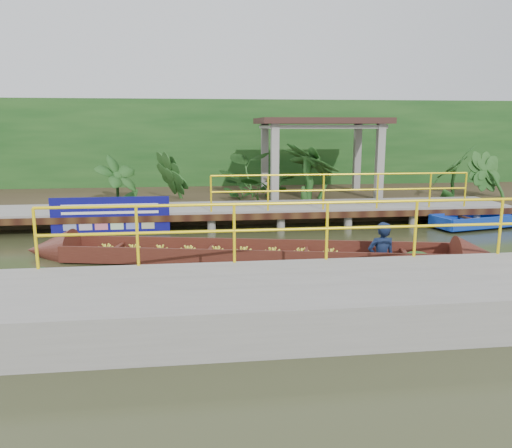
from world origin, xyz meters
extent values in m
plane|color=#2A3018|center=(0.00, 0.00, 0.00)|extent=(80.00, 80.00, 0.00)
cube|color=#322619|center=(0.00, 7.50, 0.23)|extent=(30.00, 8.00, 0.45)
cube|color=gray|center=(0.00, 3.50, 0.50)|extent=(16.00, 2.00, 0.15)
cube|color=black|center=(0.00, 2.50, 0.42)|extent=(16.00, 0.12, 0.18)
cylinder|color=yellow|center=(2.75, 2.55, 1.57)|extent=(7.50, 0.05, 0.05)
cylinder|color=yellow|center=(2.75, 2.55, 1.12)|extent=(7.50, 0.05, 0.05)
cylinder|color=yellow|center=(2.75, 2.55, 1.07)|extent=(0.05, 0.05, 1.00)
cylinder|color=gray|center=(-6.00, 2.70, 0.22)|extent=(0.24, 0.24, 0.55)
cylinder|color=gray|center=(-6.00, 4.30, 0.22)|extent=(0.24, 0.24, 0.55)
cylinder|color=gray|center=(-4.00, 2.70, 0.22)|extent=(0.24, 0.24, 0.55)
cylinder|color=gray|center=(-4.00, 4.30, 0.22)|extent=(0.24, 0.24, 0.55)
cylinder|color=gray|center=(-2.00, 2.70, 0.22)|extent=(0.24, 0.24, 0.55)
cylinder|color=gray|center=(-2.00, 4.30, 0.22)|extent=(0.24, 0.24, 0.55)
cylinder|color=gray|center=(0.00, 2.70, 0.22)|extent=(0.24, 0.24, 0.55)
cylinder|color=gray|center=(0.00, 4.30, 0.22)|extent=(0.24, 0.24, 0.55)
cylinder|color=gray|center=(2.00, 2.70, 0.22)|extent=(0.24, 0.24, 0.55)
cylinder|color=gray|center=(2.00, 4.30, 0.22)|extent=(0.24, 0.24, 0.55)
cylinder|color=gray|center=(4.00, 2.70, 0.22)|extent=(0.24, 0.24, 0.55)
cylinder|color=gray|center=(4.00, 4.30, 0.22)|extent=(0.24, 0.24, 0.55)
cylinder|color=gray|center=(6.00, 2.70, 0.22)|extent=(0.24, 0.24, 0.55)
cylinder|color=gray|center=(6.00, 4.30, 0.22)|extent=(0.24, 0.24, 0.55)
cylinder|color=gray|center=(0.00, 2.70, 0.22)|extent=(0.24, 0.24, 0.55)
cube|color=gray|center=(1.00, -4.20, 0.30)|extent=(18.00, 2.40, 0.70)
cylinder|color=yellow|center=(1.00, -3.05, 1.65)|extent=(10.00, 0.05, 0.05)
cylinder|color=yellow|center=(1.00, -3.05, 1.20)|extent=(10.00, 0.05, 0.05)
cylinder|color=yellow|center=(1.00, -3.05, 1.15)|extent=(0.05, 0.05, 1.00)
cube|color=gray|center=(1.20, 5.10, 1.60)|extent=(0.25, 0.25, 2.80)
cube|color=gray|center=(4.80, 5.10, 1.60)|extent=(0.25, 0.25, 2.80)
cube|color=gray|center=(1.20, 7.50, 1.60)|extent=(0.25, 0.25, 2.80)
cube|color=gray|center=(4.80, 7.50, 1.60)|extent=(0.25, 0.25, 2.80)
cube|color=gray|center=(3.00, 6.30, 2.90)|extent=(4.00, 2.60, 0.12)
cube|color=#351F1A|center=(3.00, 6.30, 3.10)|extent=(4.40, 3.00, 0.20)
cube|color=#144014|center=(0.00, 10.00, 2.00)|extent=(30.00, 0.80, 4.00)
cube|color=#3C1610|center=(-0.11, -0.74, 0.06)|extent=(8.55, 2.81, 0.06)
cube|color=#3C1610|center=(0.00, -0.22, 0.21)|extent=(8.34, 1.83, 0.36)
cube|color=#3C1610|center=(-0.22, -1.26, 0.21)|extent=(8.34, 1.83, 0.36)
cone|color=#3C1610|center=(-4.75, 0.25, 0.15)|extent=(1.25, 1.22, 1.02)
cone|color=#3C1610|center=(4.52, -1.72, 0.15)|extent=(1.25, 1.22, 1.02)
ellipsoid|color=#144014|center=(3.22, -1.44, 0.17)|extent=(0.68, 0.58, 0.28)
imported|color=#0F1A37|center=(2.49, -1.29, 0.93)|extent=(0.63, 0.43, 1.68)
cube|color=#0D3098|center=(7.00, 2.24, 0.11)|extent=(3.32, 1.64, 0.11)
cube|color=#0D3098|center=(6.89, 2.71, 0.23)|extent=(3.13, 0.76, 0.32)
cube|color=#0D3098|center=(7.11, 1.77, 0.23)|extent=(3.13, 0.76, 0.32)
cube|color=#0D3098|center=(5.44, 1.89, 0.23)|extent=(0.27, 0.95, 0.32)
cube|color=black|center=(6.48, 2.12, 0.28)|extent=(0.31, 0.96, 0.05)
cube|color=#0D0C66|center=(-3.73, 2.48, 0.55)|extent=(3.16, 0.03, 0.99)
cube|color=white|center=(-3.73, 2.46, 0.82)|extent=(2.57, 0.01, 0.07)
cube|color=white|center=(-3.73, 2.46, 0.62)|extent=(2.57, 0.01, 0.07)
imported|color=#144014|center=(-4.00, 5.30, 1.27)|extent=(1.31, 1.31, 1.63)
imported|color=#144014|center=(-2.00, 5.30, 1.27)|extent=(1.31, 1.31, 1.63)
imported|color=#144014|center=(0.50, 5.30, 1.27)|extent=(1.31, 1.31, 1.63)
imported|color=#144014|center=(2.50, 5.30, 1.27)|extent=(1.31, 1.31, 1.63)
imported|color=#144014|center=(7.50, 5.30, 1.27)|extent=(1.31, 1.31, 1.63)
imported|color=#144014|center=(9.00, 5.30, 1.27)|extent=(1.31, 1.31, 1.63)
camera|label=1|loc=(-1.44, -11.23, 2.93)|focal=35.00mm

